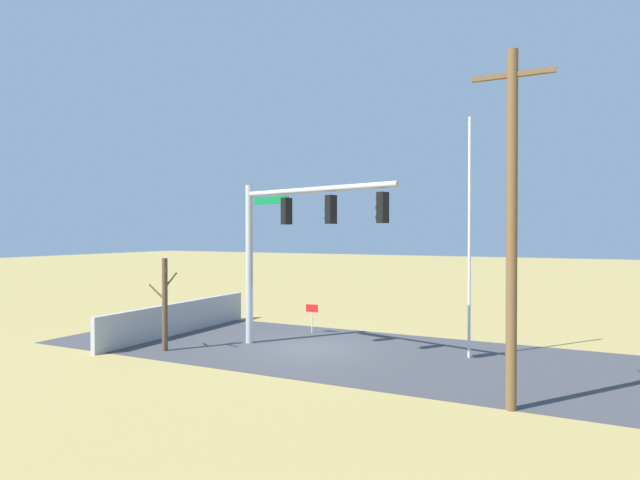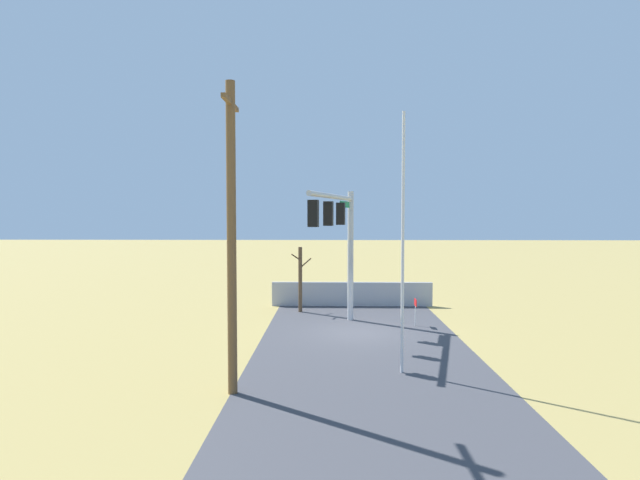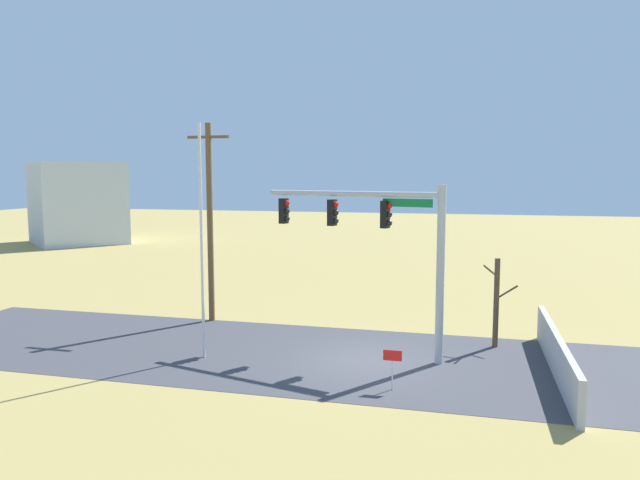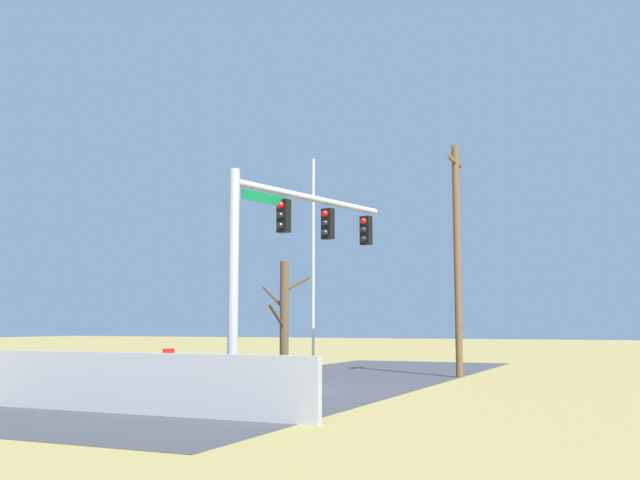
% 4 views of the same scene
% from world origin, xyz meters
% --- Properties ---
extents(ground_plane, '(160.00, 160.00, 0.00)m').
position_xyz_m(ground_plane, '(0.00, 0.00, 0.00)').
color(ground_plane, '#9E894C').
extents(road_surface, '(28.00, 8.00, 0.01)m').
position_xyz_m(road_surface, '(-4.00, 0.00, 0.01)').
color(road_surface, '#3D3D42').
rests_on(road_surface, ground_plane).
extents(sidewalk_corner, '(6.00, 6.00, 0.01)m').
position_xyz_m(sidewalk_corner, '(3.55, 0.28, 0.00)').
color(sidewalk_corner, '#B7B5AD').
rests_on(sidewalk_corner, ground_plane).
extents(retaining_fence, '(0.20, 8.77, 1.31)m').
position_xyz_m(retaining_fence, '(6.28, 0.05, 0.66)').
color(retaining_fence, '#A8A8AD').
rests_on(retaining_fence, ground_plane).
extents(signal_mast, '(6.68, 1.93, 6.09)m').
position_xyz_m(signal_mast, '(0.52, 0.80, 4.36)').
color(signal_mast, '#B2B5BA').
rests_on(signal_mast, ground_plane).
extents(flagpole, '(0.10, 0.10, 8.18)m').
position_xyz_m(flagpole, '(-5.52, -1.04, 4.09)').
color(flagpole, silver).
rests_on(flagpole, ground_plane).
extents(utility_pole, '(1.90, 0.26, 8.63)m').
position_xyz_m(utility_pole, '(-7.47, 3.95, 4.48)').
color(utility_pole, brown).
rests_on(utility_pole, ground_plane).
extents(bare_tree, '(1.27, 1.02, 3.35)m').
position_xyz_m(bare_tree, '(4.52, 2.77, 1.74)').
color(bare_tree, brown).
rests_on(bare_tree, ground_plane).
extents(open_sign, '(0.56, 0.04, 1.22)m').
position_xyz_m(open_sign, '(1.33, -2.60, 0.91)').
color(open_sign, silver).
rests_on(open_sign, ground_plane).
extents(distant_building, '(11.32, 11.22, 7.57)m').
position_xyz_m(distant_building, '(-32.44, 28.79, 3.79)').
color(distant_building, silver).
rests_on(distant_building, ground_plane).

